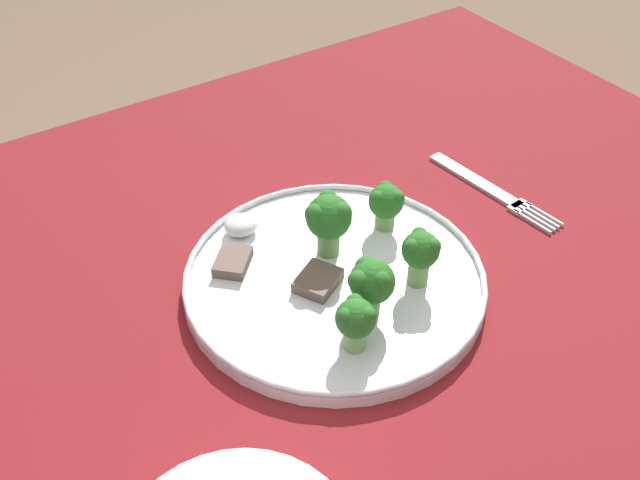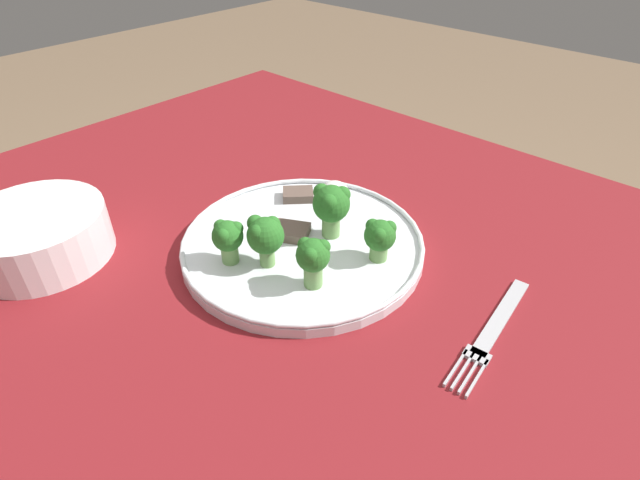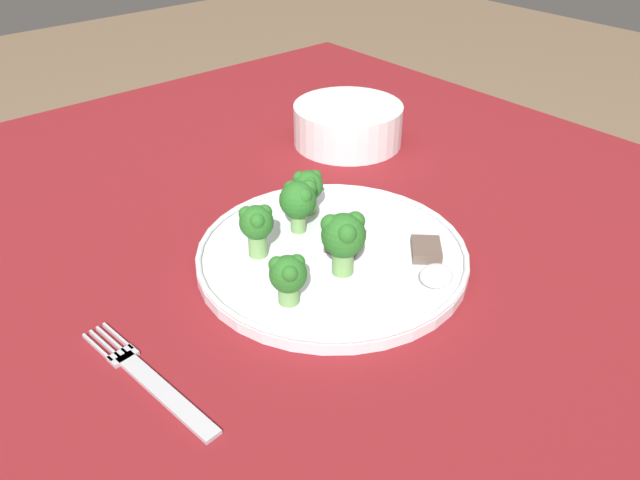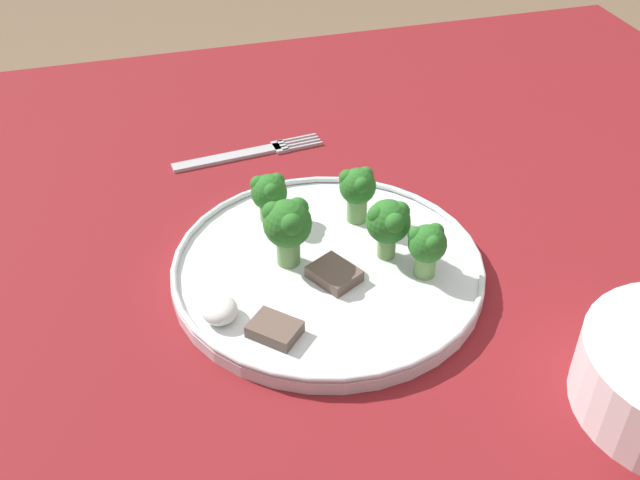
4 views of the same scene
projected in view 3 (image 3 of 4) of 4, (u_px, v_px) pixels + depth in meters
name	position (u px, v px, depth m)	size (l,w,h in m)	color
table	(280.00, 294.00, 0.78)	(1.07, 1.04, 0.74)	maroon
dinner_plate	(330.00, 256.00, 0.65)	(0.28, 0.28, 0.02)	white
fork	(149.00, 379.00, 0.52)	(0.04, 0.18, 0.00)	#B2B2B7
cream_bowl	(348.00, 125.00, 0.90)	(0.16, 0.16, 0.06)	white
broccoli_floret_near_rim_left	(343.00, 236.00, 0.60)	(0.04, 0.04, 0.07)	#709E56
broccoli_floret_center_left	(257.00, 225.00, 0.63)	(0.04, 0.04, 0.06)	#709E56
broccoli_floret_back_left	(288.00, 275.00, 0.57)	(0.04, 0.04, 0.05)	#709E56
broccoli_floret_front_left	(308.00, 187.00, 0.70)	(0.04, 0.03, 0.05)	#709E56
broccoli_floret_center_back	(300.00, 199.00, 0.67)	(0.04, 0.04, 0.06)	#709E56
meat_slice_front_slice	(345.00, 241.00, 0.66)	(0.05, 0.05, 0.01)	brown
meat_slice_middle_slice	(426.00, 250.00, 0.65)	(0.05, 0.05, 0.01)	brown
sauce_dollop	(436.00, 276.00, 0.60)	(0.03, 0.03, 0.02)	white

